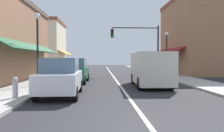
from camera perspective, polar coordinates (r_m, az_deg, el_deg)
ground_plane at (r=23.76m, az=0.18°, el=-2.37°), size 80.00×80.00×0.00m
sidewalk_left at (r=24.09m, az=-13.01°, el=-2.22°), size 2.60×56.00×0.12m
sidewalk_right at (r=24.67m, az=13.05°, el=-2.12°), size 2.60×56.00×0.12m
lane_center_stripe at (r=23.76m, az=0.18°, el=-2.36°), size 0.14×52.00×0.01m
storefront_right_block at (r=27.81m, az=19.32°, el=6.82°), size 6.07×10.20×8.41m
storefront_far_left at (r=34.63m, az=-16.20°, el=4.73°), size 6.14×8.20×7.06m
parked_car_nearest_left at (r=10.95m, az=-12.55°, el=-2.72°), size 1.83×4.12×1.77m
parked_car_second_left at (r=16.84m, az=-9.10°, el=-1.12°), size 1.87×4.15×1.77m
van_in_lane at (r=14.62m, az=9.42°, el=-0.52°), size 2.11×5.23×2.12m
traffic_signal_mast_arm at (r=24.45m, az=7.14°, el=6.14°), size 5.09×0.50×5.21m
street_lamp_left_near at (r=14.74m, az=-17.90°, el=6.85°), size 0.36×0.36×4.49m
street_lamp_right_mid at (r=22.28m, az=13.32°, el=4.76°), size 0.36×0.36×4.23m
fire_hydrant at (r=10.35m, az=-22.75°, el=-4.90°), size 0.22×0.22×0.87m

